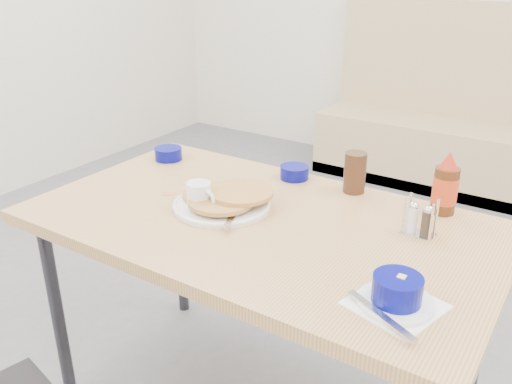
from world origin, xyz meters
The scene contains 11 objects.
booth_bench centered at (0.00, 2.78, 0.35)m, with size 1.90×0.56×1.22m.
dining_table centered at (0.00, 0.25, 0.70)m, with size 1.40×0.80×0.76m.
pancake_plate centered at (-0.14, 0.26, 0.78)m, with size 0.30×0.30×0.05m.
coffee_mug centered at (-0.19, 0.20, 0.80)m, with size 0.11×0.08×0.09m.
grits_setting centered at (0.50, 0.04, 0.79)m, with size 0.22×0.24×0.08m.
creamer_bowl centered at (-0.58, 0.49, 0.78)m, with size 0.10×0.10×0.05m.
butter_bowl centered at (-0.07, 0.58, 0.78)m, with size 0.10×0.10×0.05m.
amber_tumbler centered at (0.15, 0.59, 0.83)m, with size 0.07×0.07×0.14m, color #3B2113.
condiment_caddy centered at (0.43, 0.41, 0.80)m, with size 0.09×0.06×0.11m.
syrup_bottle centered at (0.45, 0.59, 0.84)m, with size 0.07×0.07×0.20m.
sugar_wrapper centered at (-0.35, 0.24, 0.76)m, with size 0.04×0.03×0.00m, color #D76647.
Camera 1 is at (0.79, -0.98, 1.48)m, focal length 38.00 mm.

